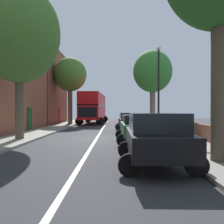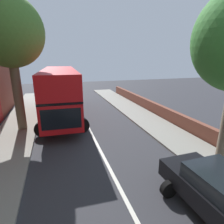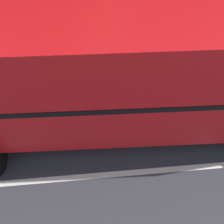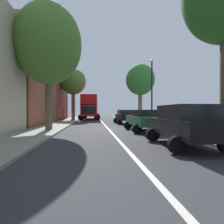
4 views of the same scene
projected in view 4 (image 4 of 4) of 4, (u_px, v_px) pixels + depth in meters
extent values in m
plane|color=#333338|center=(108.00, 129.00, 14.98)|extent=(84.00, 84.00, 0.00)
cube|color=silver|center=(108.00, 129.00, 14.98)|extent=(0.16, 54.00, 0.01)
cube|color=gray|center=(48.00, 129.00, 14.45)|extent=(2.60, 60.00, 0.12)
cube|color=gray|center=(164.00, 128.00, 15.52)|extent=(2.60, 60.00, 0.12)
cube|color=brown|center=(28.00, 81.00, 19.99)|extent=(4.00, 11.52, 9.74)
cube|color=#194C23|center=(47.00, 115.00, 20.23)|extent=(0.08, 1.10, 2.10)
cube|color=brown|center=(52.00, 91.00, 31.91)|extent=(4.00, 11.52, 10.23)
cube|color=maroon|center=(64.00, 114.00, 32.16)|extent=(0.08, 1.10, 2.10)
cube|color=brown|center=(181.00, 122.00, 15.69)|extent=(0.36, 54.00, 1.00)
cube|color=red|center=(90.00, 111.00, 32.31)|extent=(2.91, 11.09, 1.70)
cube|color=black|center=(90.00, 106.00, 32.30)|extent=(2.93, 10.99, 0.16)
cube|color=red|center=(90.00, 101.00, 32.30)|extent=(2.91, 11.09, 1.50)
cube|color=black|center=(88.00, 110.00, 26.84)|extent=(2.20, 0.14, 1.19)
cylinder|color=black|center=(97.00, 117.00, 28.67)|extent=(1.01, 0.34, 1.00)
cylinder|color=black|center=(81.00, 117.00, 28.49)|extent=(1.01, 0.34, 1.00)
cylinder|color=black|center=(98.00, 116.00, 36.14)|extent=(1.01, 0.34, 1.00)
cylinder|color=black|center=(85.00, 116.00, 35.95)|extent=(1.01, 0.34, 1.00)
cube|color=#1E6038|center=(144.00, 120.00, 13.17)|extent=(1.91, 4.55, 0.64)
cube|color=black|center=(145.00, 113.00, 12.94)|extent=(1.73, 2.51, 0.47)
cylinder|color=black|center=(128.00, 126.00, 14.44)|extent=(0.64, 0.23, 0.64)
cylinder|color=black|center=(150.00, 125.00, 14.68)|extent=(0.64, 0.23, 0.64)
cylinder|color=black|center=(137.00, 129.00, 11.66)|extent=(0.64, 0.23, 0.64)
cylinder|color=black|center=(165.00, 129.00, 11.89)|extent=(0.64, 0.23, 0.64)
cube|color=black|center=(125.00, 117.00, 20.79)|extent=(1.87, 4.05, 0.65)
cube|color=black|center=(126.00, 112.00, 20.59)|extent=(1.69, 2.24, 0.50)
cylinder|color=black|center=(116.00, 121.00, 21.90)|extent=(0.64, 0.23, 0.64)
cylinder|color=black|center=(130.00, 121.00, 22.14)|extent=(0.64, 0.23, 0.64)
cylinder|color=black|center=(119.00, 122.00, 19.44)|extent=(0.64, 0.23, 0.64)
cylinder|color=black|center=(136.00, 122.00, 19.68)|extent=(0.64, 0.23, 0.64)
cube|color=black|center=(184.00, 127.00, 7.51)|extent=(1.86, 4.25, 0.68)
cube|color=black|center=(186.00, 112.00, 7.30)|extent=(1.69, 2.35, 0.59)
cylinder|color=black|center=(152.00, 135.00, 8.73)|extent=(0.64, 0.23, 0.64)
cylinder|color=black|center=(188.00, 135.00, 8.90)|extent=(0.64, 0.23, 0.64)
cylinder|color=black|center=(177.00, 145.00, 6.12)|extent=(0.64, 0.23, 0.64)
cylinder|color=brown|center=(49.00, 95.00, 13.37)|extent=(0.51, 0.51, 5.18)
ellipsoid|color=#47752D|center=(49.00, 44.00, 13.35)|extent=(4.89, 4.89, 6.06)
cylinder|color=#7A6B56|center=(140.00, 104.00, 23.09)|extent=(0.51, 0.51, 4.53)
ellipsoid|color=#387F33|center=(140.00, 80.00, 23.08)|extent=(3.73, 3.73, 4.04)
cylinder|color=brown|center=(73.00, 104.00, 29.89)|extent=(0.59, 0.59, 5.29)
ellipsoid|color=#47752D|center=(73.00, 81.00, 29.87)|extent=(4.24, 4.24, 4.36)
cylinder|color=black|center=(152.00, 94.00, 16.93)|extent=(0.14, 0.14, 6.00)
sphere|color=silver|center=(152.00, 61.00, 16.92)|extent=(0.32, 0.32, 0.32)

